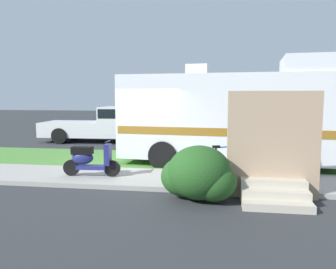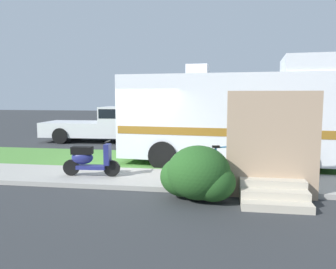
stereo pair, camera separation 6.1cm
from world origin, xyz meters
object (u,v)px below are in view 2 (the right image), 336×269
Objects in this scene: scooter at (89,159)px; bottle_green at (299,175)px; pickup_truck_near at (111,123)px; bicycle at (223,163)px; motorhome_rv at (232,116)px.

scooter is 5.56× the size of bottle_green.
bicycle is at bearing -52.02° from pickup_truck_near.
motorhome_rv is at bearing 34.01° from scooter.
bicycle is at bearing 179.39° from bottle_green.
bicycle is 5.92× the size of bottle_green.
motorhome_rv is 24.90× the size of bottle_green.
motorhome_rv is at bearing 128.51° from bottle_green.
scooter is at bearing -145.99° from motorhome_rv.
motorhome_rv is 4.48× the size of scooter.
pickup_truck_near is at bearing 136.65° from bottle_green.
bottle_green is at bearing -43.35° from pickup_truck_near.
bottle_green is at bearing 4.78° from scooter.
motorhome_rv is 3.07m from bottle_green.
pickup_truck_near reaches higher than bottle_green.
scooter reaches higher than bicycle.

